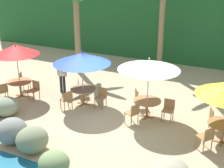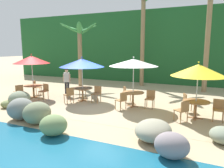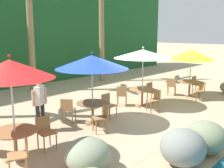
# 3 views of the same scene
# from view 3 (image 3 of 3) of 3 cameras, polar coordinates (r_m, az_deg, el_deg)

# --- Properties ---
(ground_plane) EXTENTS (120.00, 120.00, 0.00)m
(ground_plane) POSITION_cam_3_polar(r_m,az_deg,el_deg) (10.39, 3.31, -6.48)
(ground_plane) COLOR tan
(terrace_deck) EXTENTS (18.00, 5.20, 0.01)m
(terrace_deck) POSITION_cam_3_polar(r_m,az_deg,el_deg) (10.38, 3.31, -6.46)
(terrace_deck) COLOR tan
(terrace_deck) RESTS_ON ground
(foliage_backdrop) EXTENTS (28.00, 2.40, 6.00)m
(foliage_backdrop) POSITION_cam_3_polar(r_m,az_deg,el_deg) (17.05, -21.21, 9.86)
(foliage_backdrop) COLOR #1E5628
(foliage_backdrop) RESTS_ON ground
(rock_seawall) EXTENTS (11.90, 3.49, 0.89)m
(rock_seawall) POSITION_cam_3_polar(r_m,az_deg,el_deg) (9.11, 20.35, -7.31)
(rock_seawall) COLOR gray
(rock_seawall) RESTS_ON ground
(umbrella_red) EXTENTS (2.08, 2.08, 2.59)m
(umbrella_red) POSITION_cam_3_polar(r_m,az_deg,el_deg) (6.76, -20.55, 2.95)
(umbrella_red) COLOR silver
(umbrella_red) RESTS_ON ground
(dining_table_red) EXTENTS (1.10, 1.10, 0.74)m
(dining_table_red) POSITION_cam_3_polar(r_m,az_deg,el_deg) (7.16, -19.67, -10.10)
(dining_table_red) COLOR olive
(dining_table_red) RESTS_ON ground
(chair_red_seaward) EXTENTS (0.47, 0.47, 0.87)m
(chair_red_seaward) POSITION_cam_3_polar(r_m,az_deg,el_deg) (7.59, -13.85, -9.37)
(chair_red_seaward) COLOR #9E7042
(chair_red_seaward) RESTS_ON ground
(chair_red_left) EXTENTS (0.57, 0.56, 0.87)m
(chair_red_left) POSITION_cam_3_polar(r_m,az_deg,el_deg) (6.41, -18.40, -13.51)
(chair_red_left) COLOR #9E7042
(chair_red_left) RESTS_ON ground
(umbrella_blue) EXTENTS (2.44, 2.44, 2.46)m
(umbrella_blue) POSITION_cam_3_polar(r_m,az_deg,el_deg) (9.00, -4.22, 4.61)
(umbrella_blue) COLOR silver
(umbrella_blue) RESTS_ON ground
(dining_table_blue) EXTENTS (1.10, 1.10, 0.74)m
(dining_table_blue) POSITION_cam_3_polar(r_m,az_deg,el_deg) (9.29, -4.09, -4.65)
(dining_table_blue) COLOR olive
(dining_table_blue) RESTS_ON ground
(chair_blue_seaward) EXTENTS (0.42, 0.43, 0.87)m
(chair_blue_seaward) POSITION_cam_3_polar(r_m,az_deg,el_deg) (9.95, -0.88, -4.16)
(chair_blue_seaward) COLOR #9E7042
(chair_blue_seaward) RESTS_ON ground
(chair_blue_inland) EXTENTS (0.59, 0.58, 0.87)m
(chair_blue_inland) POSITION_cam_3_polar(r_m,az_deg,el_deg) (9.46, -9.24, -5.11)
(chair_blue_inland) COLOR #9E7042
(chair_blue_inland) RESTS_ON ground
(chair_blue_left) EXTENTS (0.58, 0.57, 0.87)m
(chair_blue_left) POSITION_cam_3_polar(r_m,az_deg,el_deg) (8.56, -1.97, -6.71)
(chair_blue_left) COLOR #9E7042
(chair_blue_left) RESTS_ON ground
(umbrella_white) EXTENTS (2.40, 2.40, 2.51)m
(umbrella_white) POSITION_cam_3_polar(r_m,az_deg,el_deg) (11.23, 6.51, 6.29)
(umbrella_white) COLOR silver
(umbrella_white) RESTS_ON ground
(dining_table_white) EXTENTS (1.10, 1.10, 0.74)m
(dining_table_white) POSITION_cam_3_polar(r_m,az_deg,el_deg) (11.47, 6.34, -1.68)
(dining_table_white) COLOR olive
(dining_table_white) RESTS_ON ground
(chair_white_seaward) EXTENTS (0.43, 0.44, 0.87)m
(chair_white_seaward) POSITION_cam_3_polar(r_m,az_deg,el_deg) (12.23, 8.25, -1.42)
(chair_white_seaward) COLOR #9E7042
(chair_white_seaward) RESTS_ON ground
(chair_white_inland) EXTENTS (0.59, 0.59, 0.87)m
(chair_white_inland) POSITION_cam_3_polar(r_m,az_deg,el_deg) (11.42, 2.06, -2.19)
(chair_white_inland) COLOR #9E7042
(chair_white_inland) RESTS_ON ground
(chair_white_left) EXTENTS (0.56, 0.56, 0.87)m
(chair_white_left) POSITION_cam_3_polar(r_m,az_deg,el_deg) (10.83, 8.96, -3.06)
(chair_white_left) COLOR #9E7042
(chair_white_left) RESTS_ON ground
(umbrella_yellow) EXTENTS (2.17, 2.17, 2.38)m
(umbrella_yellow) POSITION_cam_3_polar(r_m,az_deg,el_deg) (13.46, 16.25, 5.90)
(umbrella_yellow) COLOR silver
(umbrella_yellow) RESTS_ON ground
(dining_table_yellow) EXTENTS (1.10, 1.10, 0.74)m
(dining_table_yellow) POSITION_cam_3_polar(r_m,az_deg,el_deg) (13.64, 15.94, -0.01)
(dining_table_yellow) COLOR olive
(dining_table_yellow) RESTS_ON ground
(chair_yellow_seaward) EXTENTS (0.43, 0.43, 0.87)m
(chair_yellow_seaward) POSITION_cam_3_polar(r_m,az_deg,el_deg) (14.45, 17.14, 0.11)
(chair_yellow_seaward) COLOR #9E7042
(chair_yellow_seaward) RESTS_ON ground
(chair_yellow_inland) EXTENTS (0.56, 0.55, 0.87)m
(chair_yellow_inland) POSITION_cam_3_polar(r_m,az_deg,el_deg) (13.65, 12.33, -0.26)
(chair_yellow_inland) COLOR #9E7042
(chair_yellow_inland) RESTS_ON ground
(chair_yellow_left) EXTENTS (0.59, 0.59, 0.87)m
(chair_yellow_left) POSITION_cam_3_polar(r_m,az_deg,el_deg) (12.97, 17.95, -1.13)
(chair_yellow_left) COLOR #9E7042
(chair_yellow_left) RESTS_ON ground
(palm_tree_second) EXTENTS (3.01, 2.97, 7.18)m
(palm_tree_second) POSITION_cam_3_polar(r_m,az_deg,el_deg) (14.87, -16.89, 16.09)
(palm_tree_second) COLOR olive
(palm_tree_second) RESTS_ON ground
(palm_tree_third) EXTENTS (3.58, 3.47, 7.24)m
(palm_tree_third) POSITION_cam_3_polar(r_m,az_deg,el_deg) (17.24, -2.27, 17.02)
(palm_tree_third) COLOR olive
(palm_tree_third) RESTS_ON ground
(waiter_in_white) EXTENTS (0.52, 0.35, 1.70)m
(waiter_in_white) POSITION_cam_3_polar(r_m,az_deg,el_deg) (8.80, -14.93, -3.38)
(waiter_in_white) COLOR #232328
(waiter_in_white) RESTS_ON ground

